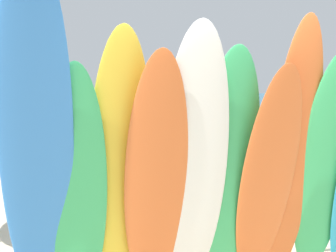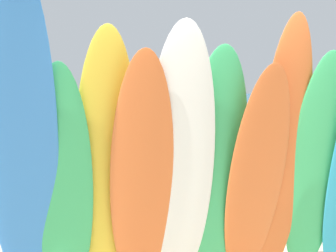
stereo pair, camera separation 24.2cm
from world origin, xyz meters
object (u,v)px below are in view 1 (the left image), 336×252
object	(u,v)px
surfboard_green_5	(227,172)
surfboard_green_8	(324,169)
beachgoer_near_rack	(203,114)
surfboard_orange_7	(292,154)
surfboard_rack	(226,216)
surfboard_blue_0	(36,146)
surfboard_orange_3	(156,181)
surfboard_white_4	(193,166)
surfboard_yellow_2	(120,169)
beachgoer_by_water	(166,117)
surfboard_orange_6	(267,180)
surfboard_green_1	(77,190)
distant_boat	(170,107)

from	to	relation	value
surfboard_green_5	surfboard_green_8	size ratio (longest dim) A/B	1.01
beachgoer_near_rack	surfboard_orange_7	bearing A→B (deg)	98.23
surfboard_rack	surfboard_blue_0	world-z (taller)	surfboard_blue_0
surfboard_orange_3	surfboard_white_4	xyz separation A→B (m)	(0.32, -0.00, 0.11)
surfboard_rack	surfboard_yellow_2	xyz separation A→B (m)	(-1.09, -0.42, 0.61)
surfboard_orange_3	beachgoer_by_water	xyz separation A→B (m)	(1.93, 8.03, -0.20)
surfboard_orange_6	surfboard_white_4	bearing A→B (deg)	177.29
surfboard_orange_7	beachgoer_by_water	size ratio (longest dim) A/B	1.65
surfboard_orange_6	beachgoer_by_water	bearing A→B (deg)	79.09
surfboard_green_5	surfboard_orange_7	size ratio (longest dim) A/B	0.89
surfboard_yellow_2	surfboard_orange_6	distance (m)	1.29
surfboard_orange_7	surfboard_green_5	bearing A→B (deg)	-179.89
surfboard_green_5	surfboard_orange_7	world-z (taller)	surfboard_orange_7
surfboard_rack	beachgoer_by_water	xyz separation A→B (m)	(1.12, 7.52, 0.32)
surfboard_blue_0	surfboard_yellow_2	size ratio (longest dim) A/B	1.23
surfboard_rack	beachgoer_by_water	size ratio (longest dim) A/B	2.62
surfboard_green_1	surfboard_green_5	size ratio (longest dim) A/B	0.94
surfboard_green_5	surfboard_yellow_2	bearing A→B (deg)	176.98
surfboard_rack	beachgoer_by_water	bearing A→B (deg)	81.51
surfboard_green_5	surfboard_orange_6	xyz separation A→B (m)	(0.35, -0.05, -0.07)
surfboard_green_1	surfboard_orange_3	distance (m)	0.63
surfboard_white_4	surfboard_green_8	size ratio (longest dim) A/B	1.10
surfboard_orange_3	surfboard_blue_0	bearing A→B (deg)	-174.95
surfboard_rack	surfboard_green_1	xyz separation A→B (m)	(-1.43, -0.46, 0.47)
surfboard_white_4	surfboard_green_5	xyz separation A→B (m)	(0.33, 0.07, -0.09)
surfboard_yellow_2	surfboard_orange_3	bearing A→B (deg)	-21.18
surfboard_orange_3	surfboard_orange_6	world-z (taller)	surfboard_orange_3
surfboard_green_8	distant_boat	size ratio (longest dim) A/B	0.48
beachgoer_by_water	distant_boat	world-z (taller)	beachgoer_by_water
surfboard_rack	surfboard_orange_6	distance (m)	0.71
surfboard_orange_3	surfboard_green_1	bearing A→B (deg)	175.82
beachgoer_near_rack	distant_boat	world-z (taller)	beachgoer_near_rack
beachgoer_by_water	distant_boat	size ratio (longest dim) A/B	0.33
surfboard_green_1	surfboard_green_8	distance (m)	2.21
surfboard_orange_6	beachgoer_by_water	world-z (taller)	surfboard_orange_6
surfboard_orange_7	surfboard_orange_6	bearing A→B (deg)	-168.47
surfboard_rack	surfboard_orange_3	distance (m)	1.09
surfboard_orange_3	beachgoer_near_rack	world-z (taller)	surfboard_orange_3
surfboard_rack	distant_boat	distance (m)	23.72
beachgoer_near_rack	distant_boat	distance (m)	15.75
surfboard_green_1	surfboard_orange_6	bearing A→B (deg)	0.02
beachgoer_near_rack	beachgoer_by_water	size ratio (longest dim) A/B	1.06
surfboard_white_4	surfboard_orange_6	distance (m)	0.70
surfboard_green_5	distant_boat	bearing A→B (deg)	75.68
surfboard_green_1	beachgoer_by_water	distance (m)	8.38
surfboard_green_1	beachgoer_by_water	bearing A→B (deg)	73.41
surfboard_green_1	surfboard_green_8	world-z (taller)	surfboard_green_8
surfboard_orange_7	beachgoer_near_rack	distance (m)	8.34
surfboard_green_5	beachgoer_near_rack	bearing A→B (deg)	71.56
surfboard_rack	beachgoer_by_water	world-z (taller)	beachgoer_by_water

